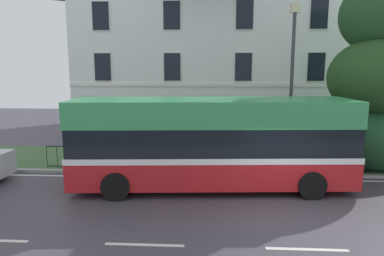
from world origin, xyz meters
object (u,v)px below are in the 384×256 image
object	(u,v)px
litter_bin	(335,156)
georgian_townhouse	(209,47)
single_decker_bus	(212,142)
evergreen_tree	(372,94)
street_lamp_post	(292,77)

from	to	relation	value
litter_bin	georgian_townhouse	bearing A→B (deg)	118.39
litter_bin	single_decker_bus	bearing A→B (deg)	-154.66
single_decker_bus	litter_bin	bearing A→B (deg)	21.26
georgian_townhouse	litter_bin	xyz separation A→B (m)	(5.58, -10.32, -5.24)
georgian_townhouse	evergreen_tree	distance (m)	12.31
street_lamp_post	litter_bin	world-z (taller)	street_lamp_post
georgian_townhouse	litter_bin	world-z (taller)	georgian_townhouse
single_decker_bus	street_lamp_post	world-z (taller)	street_lamp_post
georgian_townhouse	single_decker_bus	bearing A→B (deg)	-88.78
georgian_townhouse	street_lamp_post	distance (m)	11.31
georgian_townhouse	litter_bin	distance (m)	12.85
street_lamp_post	litter_bin	xyz separation A→B (m)	(2.05, 0.26, -3.37)
street_lamp_post	litter_bin	size ratio (longest dim) A/B	6.49
evergreen_tree	litter_bin	size ratio (longest dim) A/B	7.89
street_lamp_post	litter_bin	bearing A→B (deg)	7.28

